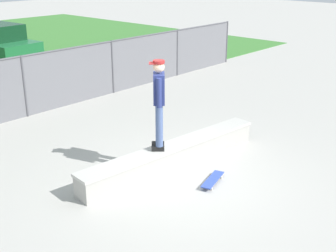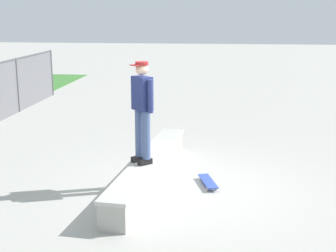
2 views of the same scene
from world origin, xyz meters
name	(u,v)px [view 2 (image 2 of 2)]	position (x,y,z in m)	size (l,w,h in m)	color
ground_plane	(177,189)	(0.00, 0.00, 0.00)	(80.00, 80.00, 0.00)	#ADAAA3
concrete_ledge	(150,169)	(0.36, 0.56, 0.24)	(4.65, 0.94, 0.48)	#A8A59E
skateboarder	(142,107)	(0.01, 0.62, 1.52)	(0.46, 0.45, 1.84)	black
skateboard	(208,181)	(0.28, -0.56, 0.07)	(0.82, 0.42, 0.09)	#334CB2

